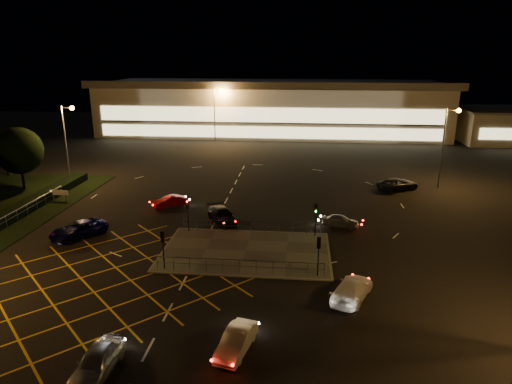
# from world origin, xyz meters

# --- Properties ---
(ground) EXTENTS (180.00, 180.00, 0.00)m
(ground) POSITION_xyz_m (0.00, 0.00, 0.00)
(ground) COLOR black
(ground) RESTS_ON ground
(pedestrian_island) EXTENTS (14.00, 9.00, 0.12)m
(pedestrian_island) POSITION_xyz_m (2.00, -2.00, 0.06)
(pedestrian_island) COLOR #4C4944
(pedestrian_island) RESTS_ON ground
(hedge) EXTENTS (2.00, 26.00, 1.00)m
(hedge) POSITION_xyz_m (-23.00, 6.00, 0.50)
(hedge) COLOR black
(hedge) RESTS_ON ground
(supermarket) EXTENTS (72.00, 26.50, 10.50)m
(supermarket) POSITION_xyz_m (0.00, 61.95, 5.31)
(supermarket) COLOR beige
(supermarket) RESTS_ON ground
(retail_unit_a) EXTENTS (18.80, 14.80, 6.35)m
(retail_unit_a) POSITION_xyz_m (46.00, 53.97, 3.21)
(retail_unit_a) COLOR beige
(retail_unit_a) RESTS_ON ground
(streetlight_nw) EXTENTS (1.78, 0.56, 10.03)m
(streetlight_nw) POSITION_xyz_m (-23.56, 18.00, 6.56)
(streetlight_nw) COLOR slate
(streetlight_nw) RESTS_ON ground
(streetlight_ne) EXTENTS (1.78, 0.56, 10.03)m
(streetlight_ne) POSITION_xyz_m (24.44, 20.00, 6.56)
(streetlight_ne) COLOR slate
(streetlight_ne) RESTS_ON ground
(streetlight_far_left) EXTENTS (1.78, 0.56, 10.03)m
(streetlight_far_left) POSITION_xyz_m (-9.56, 48.00, 6.56)
(streetlight_far_left) COLOR slate
(streetlight_far_left) RESTS_ON ground
(streetlight_far_right) EXTENTS (1.78, 0.56, 10.03)m
(streetlight_far_right) POSITION_xyz_m (30.44, 50.00, 6.56)
(streetlight_far_right) COLOR slate
(streetlight_far_right) RESTS_ON ground
(signal_sw) EXTENTS (0.28, 0.30, 3.15)m
(signal_sw) POSITION_xyz_m (-4.00, -5.99, 2.37)
(signal_sw) COLOR black
(signal_sw) RESTS_ON pedestrian_island
(signal_se) EXTENTS (0.28, 0.30, 3.15)m
(signal_se) POSITION_xyz_m (8.00, -5.99, 2.37)
(signal_se) COLOR black
(signal_se) RESTS_ON pedestrian_island
(signal_nw) EXTENTS (0.28, 0.30, 3.15)m
(signal_nw) POSITION_xyz_m (-4.00, 1.99, 2.37)
(signal_nw) COLOR black
(signal_nw) RESTS_ON pedestrian_island
(signal_ne) EXTENTS (0.28, 0.30, 3.15)m
(signal_ne) POSITION_xyz_m (8.00, 1.99, 2.37)
(signal_ne) COLOR black
(signal_ne) RESTS_ON pedestrian_island
(tree_c) EXTENTS (5.76, 5.76, 7.84)m
(tree_c) POSITION_xyz_m (-28.00, 14.00, 4.95)
(tree_c) COLOR black
(tree_c) RESTS_ON ground
(tree_d) EXTENTS (4.68, 4.68, 6.37)m
(tree_d) POSITION_xyz_m (-34.00, 20.00, 4.02)
(tree_d) COLOR black
(tree_d) RESTS_ON ground
(car_near_silver) EXTENTS (1.88, 4.30, 1.44)m
(car_near_silver) POSITION_xyz_m (-4.02, -18.19, 0.72)
(car_near_silver) COLOR #B7BBBF
(car_near_silver) RESTS_ON ground
(car_queue_white) EXTENTS (2.22, 4.12, 1.29)m
(car_queue_white) POSITION_xyz_m (3.09, -15.61, 0.64)
(car_queue_white) COLOR silver
(car_queue_white) RESTS_ON ground
(car_left_blue) EXTENTS (4.98, 5.70, 1.46)m
(car_left_blue) POSITION_xyz_m (-13.88, -0.21, 0.73)
(car_left_blue) COLOR #0C0D49
(car_left_blue) RESTS_ON ground
(car_far_dkgrey) EXTENTS (4.13, 5.22, 1.42)m
(car_far_dkgrey) POSITION_xyz_m (-1.24, 5.00, 0.71)
(car_far_dkgrey) COLOR black
(car_far_dkgrey) RESTS_ON ground
(car_right_silver) EXTENTS (3.81, 2.24, 1.22)m
(car_right_silver) POSITION_xyz_m (10.57, 4.86, 0.61)
(car_right_silver) COLOR #A1A4A8
(car_right_silver) RESTS_ON ground
(car_circ_red) EXTENTS (3.81, 3.24, 1.23)m
(car_circ_red) POSITION_xyz_m (-7.90, 9.22, 0.62)
(car_circ_red) COLOR maroon
(car_circ_red) RESTS_ON ground
(car_east_grey) EXTENTS (5.90, 4.85, 1.50)m
(car_east_grey) POSITION_xyz_m (18.70, 18.35, 0.75)
(car_east_grey) COLOR black
(car_east_grey) RESTS_ON ground
(car_approach_white) EXTENTS (3.74, 5.26, 1.41)m
(car_approach_white) POSITION_xyz_m (10.26, -8.98, 0.71)
(car_approach_white) COLOR silver
(car_approach_white) RESTS_ON ground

